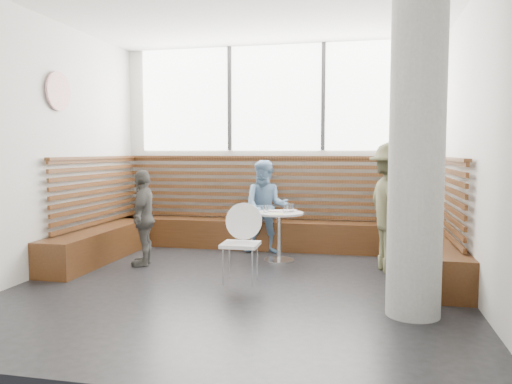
% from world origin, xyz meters
% --- Properties ---
extents(room, '(5.00, 5.00, 3.20)m').
position_xyz_m(room, '(0.00, 0.00, 1.60)').
color(room, silver).
rests_on(room, ground).
extents(booth, '(5.00, 2.50, 1.44)m').
position_xyz_m(booth, '(0.00, 1.77, 0.41)').
color(booth, '#3D220F').
rests_on(booth, ground).
extents(concrete_column, '(0.50, 0.50, 3.20)m').
position_xyz_m(concrete_column, '(1.85, -0.60, 1.60)').
color(concrete_column, gray).
rests_on(concrete_column, ground).
extents(wall_art, '(0.03, 0.50, 0.50)m').
position_xyz_m(wall_art, '(-2.46, 0.40, 2.30)').
color(wall_art, white).
rests_on(wall_art, room).
extents(cafe_table, '(0.67, 0.67, 0.69)m').
position_xyz_m(cafe_table, '(0.24, 1.42, 0.49)').
color(cafe_table, silver).
rests_on(cafe_table, ground).
extents(cafe_chair, '(0.44, 0.43, 0.92)m').
position_xyz_m(cafe_chair, '(-0.01, 0.25, 0.54)').
color(cafe_chair, white).
rests_on(cafe_chair, ground).
extents(adult_man, '(0.91, 1.21, 1.66)m').
position_xyz_m(adult_man, '(1.74, 1.11, 0.83)').
color(adult_man, brown).
rests_on(adult_man, ground).
extents(child_back, '(0.73, 0.59, 1.40)m').
position_xyz_m(child_back, '(-0.04, 1.90, 0.70)').
color(child_back, '#688EB5').
rests_on(child_back, ground).
extents(child_left, '(0.48, 0.81, 1.29)m').
position_xyz_m(child_left, '(-1.51, 0.81, 0.64)').
color(child_left, '#514F49').
rests_on(child_left, ground).
extents(plate_near, '(0.20, 0.20, 0.01)m').
position_xyz_m(plate_near, '(0.17, 1.48, 0.70)').
color(plate_near, white).
rests_on(plate_near, cafe_table).
extents(plate_far, '(0.22, 0.22, 0.02)m').
position_xyz_m(plate_far, '(0.35, 1.59, 0.70)').
color(plate_far, white).
rests_on(plate_far, cafe_table).
extents(glass_left, '(0.07, 0.07, 0.11)m').
position_xyz_m(glass_left, '(0.07, 1.34, 0.74)').
color(glass_left, white).
rests_on(glass_left, cafe_table).
extents(glass_mid, '(0.07, 0.07, 0.10)m').
position_xyz_m(glass_mid, '(0.34, 1.36, 0.74)').
color(glass_mid, white).
rests_on(glass_mid, cafe_table).
extents(glass_right, '(0.07, 0.07, 0.12)m').
position_xyz_m(glass_right, '(0.40, 1.47, 0.75)').
color(glass_right, white).
rests_on(glass_right, cafe_table).
extents(menu_card, '(0.19, 0.14, 0.00)m').
position_xyz_m(menu_card, '(0.25, 1.21, 0.69)').
color(menu_card, '#A5C64C').
rests_on(menu_card, cafe_table).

